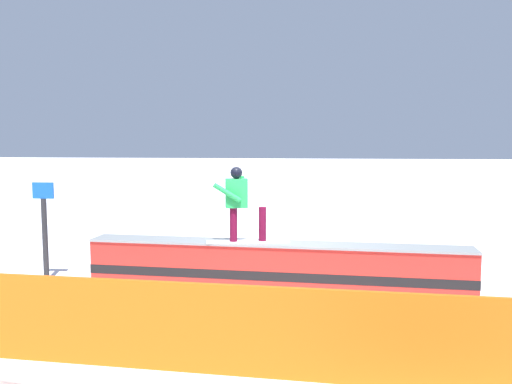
# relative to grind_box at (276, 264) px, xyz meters

# --- Properties ---
(ground_plane) EXTENTS (120.00, 120.00, 0.00)m
(ground_plane) POSITION_rel_grind_box_xyz_m (0.00, 0.00, -0.34)
(ground_plane) COLOR white
(grind_box) EXTENTS (7.09, 1.03, 0.75)m
(grind_box) POSITION_rel_grind_box_xyz_m (0.00, 0.00, 0.00)
(grind_box) COLOR red
(grind_box) RESTS_ON ground_plane
(snowboarder) EXTENTS (1.57, 0.63, 1.40)m
(snowboarder) POSITION_rel_grind_box_xyz_m (0.66, -0.00, 1.16)
(snowboarder) COLOR silver
(snowboarder) RESTS_ON grind_box
(safety_fence) EXTENTS (8.75, 0.58, 1.04)m
(safety_fence) POSITION_rel_grind_box_xyz_m (0.00, 3.86, 0.18)
(safety_fence) COLOR orange
(safety_fence) RESTS_ON ground_plane
(trail_marker) EXTENTS (0.40, 0.10, 1.85)m
(trail_marker) POSITION_rel_grind_box_xyz_m (4.26, 0.38, 0.66)
(trail_marker) COLOR #262628
(trail_marker) RESTS_ON ground_plane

